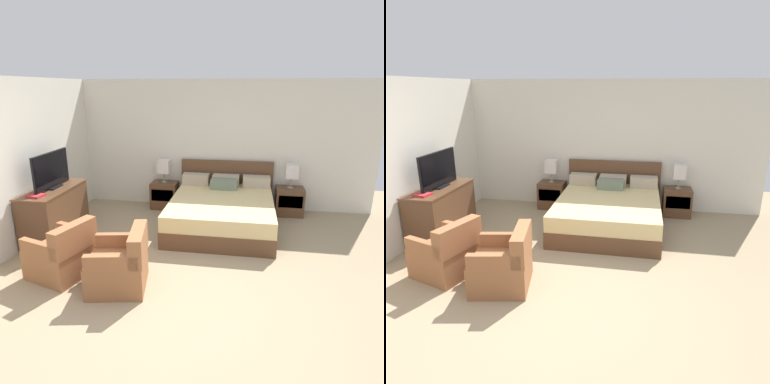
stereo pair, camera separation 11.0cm
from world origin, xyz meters
TOP-DOWN VIEW (x-y plane):
  - ground_plane at (0.00, 0.00)m, footprint 10.18×10.18m
  - wall_back at (0.00, 3.42)m, footprint 6.38×0.06m
  - wall_left at (-2.62, 1.40)m, footprint 0.06×5.19m
  - bed at (0.35, 2.34)m, footprint 1.83×2.14m
  - nightstand_left at (-0.88, 3.12)m, footprint 0.52×0.42m
  - nightstand_right at (1.59, 3.12)m, footprint 0.52×0.42m
  - table_lamp_left at (-0.88, 3.12)m, footprint 0.23×0.23m
  - table_lamp_right at (1.59, 3.12)m, footprint 0.23×0.23m
  - dresser at (-2.29, 1.42)m, footprint 0.55×1.29m
  - tv at (-2.29, 1.45)m, footprint 0.18×0.95m
  - book_red_cover at (-2.29, 0.99)m, footprint 0.24×0.22m
  - armchair_by_window at (-1.56, 0.32)m, footprint 0.86×0.85m
  - armchair_companion at (-0.72, 0.18)m, footprint 0.80×0.80m

SIDE VIEW (x-z plane):
  - ground_plane at x=0.00m, z-range 0.00..0.00m
  - nightstand_left at x=-0.88m, z-range 0.00..0.53m
  - nightstand_right at x=1.59m, z-range 0.00..0.53m
  - armchair_by_window at x=-1.56m, z-range -0.10..0.66m
  - armchair_companion at x=-0.72m, z-range -0.10..0.66m
  - bed at x=0.35m, z-range -0.20..0.78m
  - dresser at x=-2.29m, z-range 0.01..0.85m
  - book_red_cover at x=-2.29m, z-range 0.84..0.87m
  - table_lamp_left at x=-0.88m, z-range 0.63..1.08m
  - table_lamp_right at x=1.59m, z-range 0.63..1.08m
  - tv at x=-2.29m, z-range 0.83..1.40m
  - wall_back at x=0.00m, z-range 0.00..2.53m
  - wall_left at x=-2.62m, z-range 0.00..2.53m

